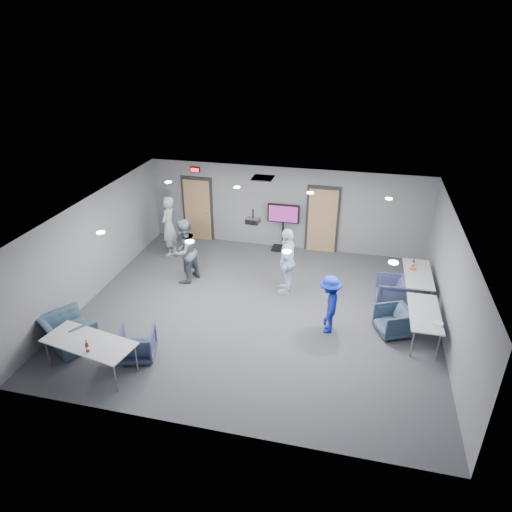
% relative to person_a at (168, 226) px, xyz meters
% --- Properties ---
extents(floor, '(9.00, 9.00, 0.00)m').
position_rel_person_a_xyz_m(floor, '(3.49, -2.58, -0.97)').
color(floor, '#35373C').
rests_on(floor, ground).
extents(ceiling, '(9.00, 9.00, 0.00)m').
position_rel_person_a_xyz_m(ceiling, '(3.49, -2.58, 1.73)').
color(ceiling, white).
rests_on(ceiling, wall_back).
extents(wall_back, '(9.00, 0.02, 2.70)m').
position_rel_person_a_xyz_m(wall_back, '(3.49, 1.42, 0.38)').
color(wall_back, slate).
rests_on(wall_back, floor).
extents(wall_front, '(9.00, 0.02, 2.70)m').
position_rel_person_a_xyz_m(wall_front, '(3.49, -6.58, 0.38)').
color(wall_front, slate).
rests_on(wall_front, floor).
extents(wall_left, '(0.02, 8.00, 2.70)m').
position_rel_person_a_xyz_m(wall_left, '(-1.01, -2.58, 0.38)').
color(wall_left, slate).
rests_on(wall_left, floor).
extents(wall_right, '(0.02, 8.00, 2.70)m').
position_rel_person_a_xyz_m(wall_right, '(7.99, -2.58, 0.38)').
color(wall_right, slate).
rests_on(wall_right, floor).
extents(door_left, '(1.06, 0.17, 2.24)m').
position_rel_person_a_xyz_m(door_left, '(0.49, 1.37, 0.10)').
color(door_left, black).
rests_on(door_left, wall_back).
extents(door_right, '(1.06, 0.17, 2.24)m').
position_rel_person_a_xyz_m(door_right, '(4.69, 1.37, 0.10)').
color(door_right, black).
rests_on(door_right, wall_back).
extents(exit_sign, '(0.32, 0.08, 0.16)m').
position_rel_person_a_xyz_m(exit_sign, '(0.49, 1.35, 1.48)').
color(exit_sign, black).
rests_on(exit_sign, wall_back).
extents(hvac_diffuser, '(0.60, 0.60, 0.03)m').
position_rel_person_a_xyz_m(hvac_diffuser, '(2.99, 0.22, 1.71)').
color(hvac_diffuser, black).
rests_on(hvac_diffuser, ceiling).
extents(downlights, '(6.18, 3.78, 0.02)m').
position_rel_person_a_xyz_m(downlights, '(3.49, -2.58, 1.71)').
color(downlights, white).
rests_on(downlights, ceiling).
extents(person_a, '(0.46, 0.71, 1.94)m').
position_rel_person_a_xyz_m(person_a, '(0.00, 0.00, 0.00)').
color(person_a, '#9DA09D').
rests_on(person_a, floor).
extents(person_b, '(0.97, 1.10, 1.89)m').
position_rel_person_a_xyz_m(person_b, '(1.12, -1.52, -0.03)').
color(person_b, '#4C545B').
rests_on(person_b, floor).
extents(person_c, '(0.47, 1.11, 1.89)m').
position_rel_person_a_xyz_m(person_c, '(4.04, -1.45, -0.02)').
color(person_c, '#C6E8FE').
rests_on(person_c, floor).
extents(person_d, '(0.57, 0.96, 1.47)m').
position_rel_person_a_xyz_m(person_d, '(5.32, -3.01, -0.24)').
color(person_d, navy).
rests_on(person_d, floor).
extents(chair_right_a, '(0.84, 0.82, 0.73)m').
position_rel_person_a_xyz_m(chair_right_a, '(6.84, -1.40, -0.60)').
color(chair_right_a, '#353D5C').
rests_on(chair_right_a, floor).
extents(chair_right_b, '(0.99, 0.98, 0.69)m').
position_rel_person_a_xyz_m(chair_right_b, '(6.84, -2.78, -0.63)').
color(chair_right_b, '#34455A').
rests_on(chair_right_b, floor).
extents(chair_front_a, '(0.94, 0.95, 0.70)m').
position_rel_person_a_xyz_m(chair_front_a, '(1.33, -4.98, -0.62)').
color(chair_front_a, '#363F5D').
rests_on(chair_front_a, floor).
extents(chair_front_b, '(1.49, 1.45, 0.73)m').
position_rel_person_a_xyz_m(chair_front_b, '(-0.37, -4.98, -0.60)').
color(chair_front_b, '#384E60').
rests_on(chair_front_b, floor).
extents(table_right_a, '(0.71, 1.70, 0.73)m').
position_rel_person_a_xyz_m(table_right_a, '(7.49, -0.93, -0.29)').
color(table_right_a, '#B2B5B7').
rests_on(table_right_a, floor).
extents(table_right_b, '(0.70, 1.67, 0.73)m').
position_rel_person_a_xyz_m(table_right_b, '(7.49, -2.83, -0.29)').
color(table_right_b, '#B2B5B7').
rests_on(table_right_b, floor).
extents(table_front_left, '(2.09, 1.18, 0.73)m').
position_rel_person_a_xyz_m(table_front_left, '(0.57, -5.58, -0.28)').
color(table_front_left, '#B2B5B7').
rests_on(table_front_left, floor).
extents(bottle_front, '(0.07, 0.07, 0.28)m').
position_rel_person_a_xyz_m(bottle_front, '(0.74, -5.88, -0.14)').
color(bottle_front, '#53200E').
rests_on(bottle_front, table_front_left).
extents(bottle_right, '(0.06, 0.06, 0.24)m').
position_rel_person_a_xyz_m(bottle_right, '(7.38, -0.53, -0.15)').
color(bottle_right, '#53200E').
rests_on(bottle_right, table_right_a).
extents(snack_box, '(0.17, 0.12, 0.04)m').
position_rel_person_a_xyz_m(snack_box, '(7.36, -0.75, -0.22)').
color(snack_box, '#BC4D2F').
rests_on(snack_box, table_right_a).
extents(wrapper, '(0.25, 0.22, 0.05)m').
position_rel_person_a_xyz_m(wrapper, '(7.72, -3.27, -0.22)').
color(wrapper, white).
rests_on(wrapper, table_right_b).
extents(tv_stand, '(1.02, 0.49, 1.57)m').
position_rel_person_a_xyz_m(tv_stand, '(3.46, 1.16, -0.08)').
color(tv_stand, black).
rests_on(tv_stand, floor).
extents(projector, '(0.35, 0.33, 0.35)m').
position_rel_person_a_xyz_m(projector, '(3.31, -2.33, 1.43)').
color(projector, black).
rests_on(projector, ceiling).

